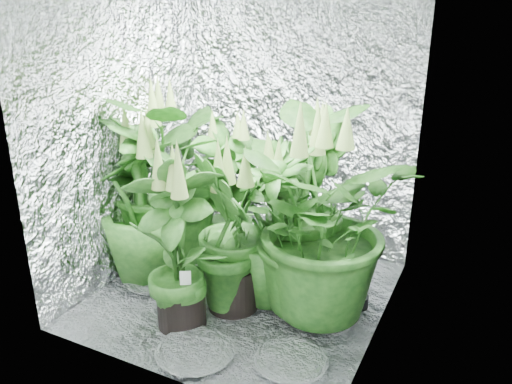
{
  "coord_description": "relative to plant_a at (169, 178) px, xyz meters",
  "views": [
    {
      "loc": [
        1.23,
        -2.3,
        1.6
      ],
      "look_at": [
        0.09,
        0.0,
        0.66
      ],
      "focal_mm": 35.0,
      "sensor_mm": 36.0,
      "label": 1
    }
  ],
  "objects": [
    {
      "name": "plant_a",
      "position": [
        0.0,
        0.0,
        0.0
      ],
      "size": [
        1.1,
        1.1,
        1.22
      ],
      "rotation": [
        0.0,
        0.0,
        6.18
      ],
      "color": "black",
      "rests_on": "ground"
    },
    {
      "name": "plant_f",
      "position": [
        0.49,
        -0.61,
        -0.1
      ],
      "size": [
        0.7,
        0.7,
        1.04
      ],
      "rotation": [
        0.0,
        0.0,
        3.78
      ],
      "color": "black",
      "rests_on": "ground"
    },
    {
      "name": "plant_d",
      "position": [
        0.0,
        -0.27,
        -0.07
      ],
      "size": [
        0.79,
        0.79,
        1.11
      ],
      "rotation": [
        0.0,
        0.0,
        2.18
      ],
      "color": "black",
      "rests_on": "ground"
    },
    {
      "name": "plant_label",
      "position": [
        0.54,
        -0.64,
        -0.28
      ],
      "size": [
        0.06,
        0.05,
        0.09
      ],
      "primitive_type": "cube",
      "rotation": [
        -0.21,
        0.0,
        0.52
      ],
      "color": "white",
      "rests_on": "plant_f"
    },
    {
      "name": "plant_h",
      "position": [
        0.83,
        -0.16,
        -0.12
      ],
      "size": [
        0.72,
        0.72,
        0.99
      ],
      "rotation": [
        0.0,
        0.0,
        5.55
      ],
      "color": "black",
      "rests_on": "ground"
    },
    {
      "name": "plant_c",
      "position": [
        0.91,
        0.09,
        -0.05
      ],
      "size": [
        0.73,
        0.73,
        1.15
      ],
      "rotation": [
        0.0,
        0.0,
        1.9
      ],
      "color": "black",
      "rests_on": "ground"
    },
    {
      "name": "circulation_fan",
      "position": [
        1.26,
        -0.02,
        -0.45
      ],
      "size": [
        0.12,
        0.27,
        0.31
      ],
      "rotation": [
        0.0,
        0.0,
        0.04
      ],
      "color": "black",
      "rests_on": "ground"
    },
    {
      "name": "plant_e",
      "position": [
        1.07,
        -0.22,
        -0.01
      ],
      "size": [
        1.13,
        1.13,
        1.2
      ],
      "rotation": [
        0.0,
        0.0,
        2.98
      ],
      "color": "black",
      "rests_on": "ground"
    },
    {
      "name": "plant_b",
      "position": [
        0.37,
        0.13,
        -0.1
      ],
      "size": [
        0.64,
        0.64,
        1.04
      ],
      "rotation": [
        0.0,
        0.0,
        1.24
      ],
      "color": "black",
      "rests_on": "ground"
    },
    {
      "name": "ground",
      "position": [
        0.64,
        -0.19,
        -0.58
      ],
      "size": [
        1.6,
        1.6,
        0.0
      ],
      "primitive_type": "plane",
      "color": "white",
      "rests_on": "ground"
    },
    {
      "name": "plant_g",
      "position": [
        0.65,
        -0.33,
        -0.13
      ],
      "size": [
        0.65,
        0.65,
        1.0
      ],
      "rotation": [
        0.0,
        0.0,
        5.12
      ],
      "color": "black",
      "rests_on": "ground"
    },
    {
      "name": "walls",
      "position": [
        0.64,
        -0.19,
        0.42
      ],
      "size": [
        1.62,
        1.62,
        2.0
      ],
      "color": "white",
      "rests_on": "ground"
    }
  ]
}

